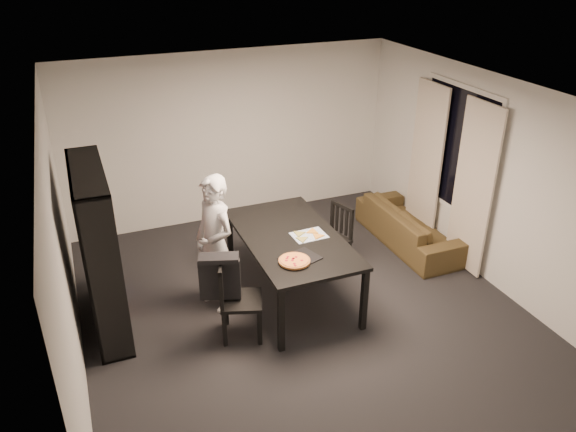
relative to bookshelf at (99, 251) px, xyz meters
name	(u,v)px	position (x,y,z in m)	size (l,w,h in m)	color
room	(302,212)	(2.16, -0.60, 0.35)	(5.01, 5.51, 2.61)	black
window_pane	(457,149)	(4.64, 0.00, 0.55)	(0.02, 1.40, 1.60)	black
window_frame	(457,149)	(4.64, 0.00, 0.55)	(0.03, 1.52, 1.72)	white
curtain_left	(473,189)	(4.56, -0.52, 0.20)	(0.03, 0.70, 2.25)	beige
curtain_right	(426,161)	(4.56, 0.52, 0.20)	(0.03, 0.70, 2.25)	beige
bookshelf	(99,251)	(0.00, 0.00, 0.00)	(0.35, 1.50, 1.90)	black
dining_table	(291,241)	(2.16, -0.27, -0.19)	(1.11, 1.99, 0.83)	black
chair_left	(233,294)	(1.27, -0.77, -0.41)	(0.56, 0.56, 0.95)	black
chair_right	(336,233)	(2.96, 0.13, -0.44)	(0.52, 0.52, 0.89)	black
draped_jacket	(220,275)	(1.15, -0.72, -0.16)	(0.46, 0.31, 0.53)	black
person	(215,244)	(1.26, -0.13, -0.11)	(0.61, 0.40, 1.68)	silver
baking_tray	(300,258)	(2.05, -0.80, -0.11)	(0.40, 0.32, 0.01)	black
pepperoni_pizza	(294,261)	(1.96, -0.85, -0.09)	(0.35, 0.35, 0.03)	#985A2C
kitchen_towel	(309,235)	(2.36, -0.34, -0.12)	(0.40, 0.30, 0.01)	silver
pizza_slices	(308,235)	(2.34, -0.34, -0.11)	(0.37, 0.31, 0.01)	#E38446
sofa	(409,226)	(4.25, 0.32, -0.67)	(1.90, 0.74, 0.55)	#403419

